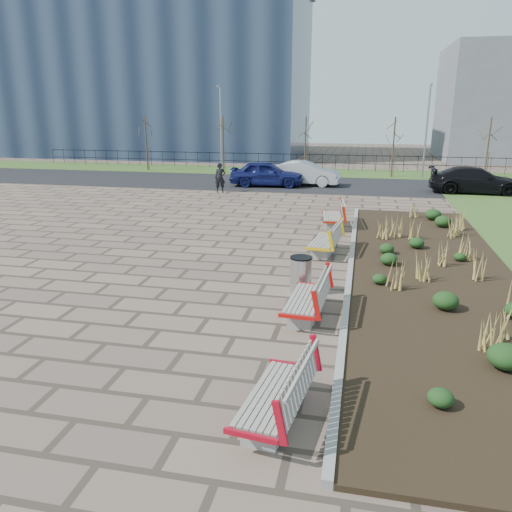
% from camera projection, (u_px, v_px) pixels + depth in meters
% --- Properties ---
extents(ground, '(120.00, 120.00, 0.00)m').
position_uv_depth(ground, '(160.00, 330.00, 10.84)').
color(ground, brown).
rests_on(ground, ground).
extents(planting_bed, '(4.50, 18.00, 0.10)m').
position_uv_depth(planting_bed, '(433.00, 275.00, 14.25)').
color(planting_bed, black).
rests_on(planting_bed, ground).
extents(planting_curb, '(0.16, 18.00, 0.15)m').
position_uv_depth(planting_curb, '(350.00, 269.00, 14.71)').
color(planting_curb, gray).
rests_on(planting_curb, ground).
extents(grass_verge_far, '(80.00, 5.00, 0.04)m').
position_uv_depth(grass_verge_far, '(307.00, 172.00, 37.07)').
color(grass_verge_far, '#33511E').
rests_on(grass_verge_far, ground).
extents(road, '(80.00, 7.00, 0.02)m').
position_uv_depth(road, '(296.00, 184.00, 31.45)').
color(road, black).
rests_on(road, ground).
extents(bench_a, '(1.17, 2.20, 1.00)m').
position_uv_depth(bench_a, '(274.00, 392.00, 7.58)').
color(bench_a, '#B50C1F').
rests_on(bench_a, ground).
extents(bench_b, '(1.03, 2.15, 1.00)m').
position_uv_depth(bench_b, '(305.00, 296.00, 11.39)').
color(bench_b, red).
rests_on(bench_b, ground).
extents(bench_c, '(1.14, 2.19, 1.00)m').
position_uv_depth(bench_c, '(324.00, 239.00, 16.36)').
color(bench_c, '#EEB40C').
rests_on(bench_c, ground).
extents(bench_d, '(1.13, 2.19, 1.00)m').
position_uv_depth(bench_d, '(332.00, 215.00, 20.02)').
color(bench_d, red).
rests_on(bench_d, ground).
extents(litter_bin, '(0.55, 0.55, 0.96)m').
position_uv_depth(litter_bin, '(301.00, 275.00, 12.87)').
color(litter_bin, '#B2B2B7').
rests_on(litter_bin, ground).
extents(pedestrian, '(0.70, 0.56, 1.66)m').
position_uv_depth(pedestrian, '(220.00, 178.00, 28.12)').
color(pedestrian, black).
rests_on(pedestrian, ground).
extents(car_blue, '(4.57, 2.14, 1.51)m').
position_uv_depth(car_blue, '(267.00, 174.00, 30.29)').
color(car_blue, '#121852').
rests_on(car_blue, road).
extents(car_silver, '(4.53, 1.88, 1.46)m').
position_uv_depth(car_silver, '(304.00, 173.00, 30.72)').
color(car_silver, '#A8ABB0').
rests_on(car_silver, road).
extents(car_black, '(5.01, 2.11, 1.45)m').
position_uv_depth(car_black, '(476.00, 180.00, 27.78)').
color(car_black, black).
rests_on(car_black, road).
extents(tree_a, '(1.40, 1.40, 4.00)m').
position_uv_depth(tree_a, '(146.00, 143.00, 37.50)').
color(tree_a, '#4C3D2D').
rests_on(tree_a, grass_verge_far).
extents(tree_b, '(1.40, 1.40, 4.00)m').
position_uv_depth(tree_b, '(223.00, 145.00, 36.29)').
color(tree_b, '#4C3D2D').
rests_on(tree_b, grass_verge_far).
extents(tree_c, '(1.40, 1.40, 4.00)m').
position_uv_depth(tree_c, '(305.00, 146.00, 35.08)').
color(tree_c, '#4C3D2D').
rests_on(tree_c, grass_verge_far).
extents(tree_d, '(1.40, 1.40, 4.00)m').
position_uv_depth(tree_d, '(393.00, 147.00, 33.87)').
color(tree_d, '#4C3D2D').
rests_on(tree_d, grass_verge_far).
extents(tree_e, '(1.40, 1.40, 4.00)m').
position_uv_depth(tree_e, '(488.00, 149.00, 32.67)').
color(tree_e, '#4C3D2D').
rests_on(tree_e, grass_verge_far).
extents(lamp_west, '(0.24, 0.60, 6.00)m').
position_uv_depth(lamp_west, '(221.00, 131.00, 35.54)').
color(lamp_west, gray).
rests_on(lamp_west, grass_verge_far).
extents(lamp_east, '(0.24, 0.60, 6.00)m').
position_uv_depth(lamp_east, '(426.00, 133.00, 32.72)').
color(lamp_east, gray).
rests_on(lamp_east, grass_verge_far).
extents(railing_fence, '(44.00, 0.10, 1.20)m').
position_uv_depth(railing_fence, '(309.00, 162.00, 38.29)').
color(railing_fence, black).
rests_on(railing_fence, grass_verge_far).
extents(building_glass, '(40.00, 14.00, 15.00)m').
position_uv_depth(building_glass, '(106.00, 78.00, 50.59)').
color(building_glass, '#192338').
rests_on(building_glass, ground).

